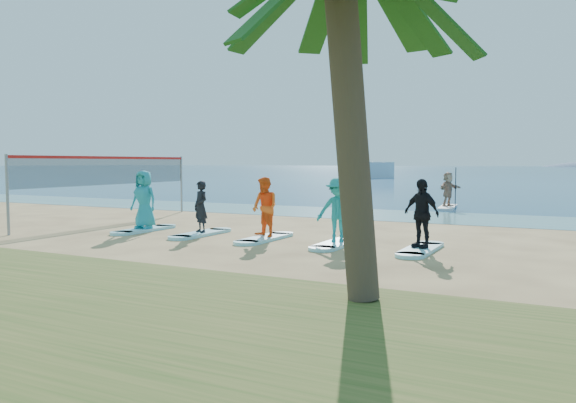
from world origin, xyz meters
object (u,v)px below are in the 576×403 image
at_px(volleyball_net, 111,171).
at_px(surfboard_2, 265,238).
at_px(student_1, 201,207).
at_px(student_4, 421,213).
at_px(paddleboard, 448,207).
at_px(student_2, 265,207).
at_px(surfboard_0, 145,230).
at_px(surfboard_3, 337,243).
at_px(paddleboarder, 448,189).
at_px(surfboard_1, 201,234).
at_px(surfboard_4, 421,249).
at_px(boat_offshore_a, 370,178).
at_px(student_3, 338,210).
at_px(student_0, 144,199).

bearing_deg(volleyball_net, surfboard_2, -12.77).
xyz_separation_m(student_1, student_4, (6.81, 0.00, 0.08)).
distance_m(paddleboard, student_2, 13.80).
distance_m(surfboard_0, student_4, 9.13).
xyz_separation_m(surfboard_3, student_4, (2.27, 0.00, 0.92)).
bearing_deg(surfboard_0, paddleboarder, 62.66).
bearing_deg(surfboard_1, surfboard_0, 180.00).
height_order(surfboard_1, surfboard_4, same).
xyz_separation_m(volleyball_net, paddleboarder, (10.18, 11.80, -0.96)).
bearing_deg(student_4, surfboard_3, -156.23).
xyz_separation_m(boat_offshore_a, student_4, (22.13, -60.28, 0.96)).
bearing_deg(surfboard_4, student_3, 180.00).
relative_size(volleyball_net, paddleboard, 3.03).
distance_m(student_1, surfboard_4, 6.86).
distance_m(boat_offshore_a, surfboard_4, 64.21).
height_order(paddleboarder, surfboard_1, paddleboarder).
height_order(volleyball_net, student_4, volleyball_net).
bearing_deg(volleyball_net, surfboard_4, -8.12).
height_order(paddleboard, paddleboarder, paddleboarder).
xyz_separation_m(paddleboarder, student_3, (-0.20, -13.55, 0.01)).
bearing_deg(student_4, paddleboard, 122.48).
bearing_deg(surfboard_0, surfboard_1, 0.00).
height_order(paddleboard, surfboard_1, paddleboard).
relative_size(student_2, surfboard_4, 0.79).
xyz_separation_m(surfboard_3, student_3, (0.00, 0.00, 0.92)).
xyz_separation_m(surfboard_4, student_4, (0.00, 0.00, 0.92)).
xyz_separation_m(student_0, student_3, (6.81, 0.00, -0.07)).
relative_size(surfboard_1, student_2, 1.27).
bearing_deg(surfboard_0, surfboard_3, 0.00).
bearing_deg(surfboard_0, paddleboard, 62.66).
relative_size(paddleboard, surfboard_3, 1.36).
bearing_deg(surfboard_2, student_2, 0.00).
relative_size(volleyball_net, surfboard_3, 4.13).
height_order(volleyball_net, student_3, volleyball_net).
xyz_separation_m(paddleboard, surfboard_4, (2.07, -13.55, -0.01)).
relative_size(boat_offshore_a, surfboard_3, 3.61).
relative_size(paddleboarder, student_2, 0.96).
distance_m(student_1, student_4, 6.81).
bearing_deg(paddleboarder, boat_offshore_a, 45.98).
relative_size(surfboard_0, student_4, 1.26).
bearing_deg(surfboard_1, student_0, 180.00).
xyz_separation_m(volleyball_net, student_1, (5.45, -1.75, -1.02)).
bearing_deg(paddleboard, surfboard_0, -124.05).
height_order(student_0, student_1, student_0).
bearing_deg(boat_offshore_a, student_2, -55.48).
bearing_deg(volleyball_net, surfboard_3, -9.93).
relative_size(paddleboard, student_2, 1.73).
distance_m(paddleboard, student_3, 13.58).
bearing_deg(surfboard_1, surfboard_4, 0.00).
relative_size(student_0, surfboard_2, 0.86).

